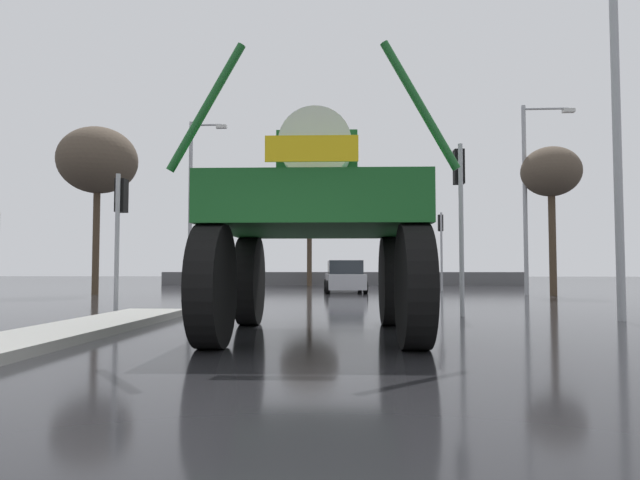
{
  "coord_description": "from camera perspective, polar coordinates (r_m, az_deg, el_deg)",
  "views": [
    {
      "loc": [
        0.91,
        -5.11,
        1.13
      ],
      "look_at": [
        0.18,
        7.38,
        1.76
      ],
      "focal_mm": 31.68,
      "sensor_mm": 36.0,
      "label": 1
    }
  ],
  "objects": [
    {
      "name": "bare_tree_left",
      "position": [
        26.98,
        -21.55,
        7.42
      ],
      "size": [
        3.44,
        3.44,
        7.38
      ],
      "color": "#473828",
      "rests_on": "ground"
    },
    {
      "name": "roadside_barrier",
      "position": [
        38.81,
        2.01,
        -3.92
      ],
      "size": [
        24.86,
        0.24,
        0.9
      ],
      "primitive_type": "cube",
      "color": "#59595B",
      "rests_on": "ground"
    },
    {
      "name": "median_island",
      "position": [
        11.04,
        -22.52,
        -8.17
      ],
      "size": [
        1.43,
        7.47,
        0.15
      ],
      "primitive_type": "cube",
      "color": "gray",
      "rests_on": "ground"
    },
    {
      "name": "streetlight_far_right",
      "position": [
        25.83,
        20.37,
        4.92
      ],
      "size": [
        2.24,
        0.24,
        8.16
      ],
      "color": "#A8AAAF",
      "rests_on": "ground"
    },
    {
      "name": "traffic_signal_far_left",
      "position": [
        29.6,
        12.11,
        0.62
      ],
      "size": [
        0.24,
        0.55,
        4.01
      ],
      "color": "#A8AAAF",
      "rests_on": "ground"
    },
    {
      "name": "streetlight_near_right",
      "position": [
        14.26,
        28.25,
        10.62
      ],
      "size": [
        1.77,
        0.24,
        7.9
      ],
      "color": "#A8AAAF",
      "rests_on": "ground"
    },
    {
      "name": "oversize_sprayer",
      "position": [
        9.72,
        -0.29,
        1.96
      ],
      "size": [
        4.14,
        5.26,
        4.34
      ],
      "rotation": [
        0.0,
        0.0,
        1.6
      ],
      "color": "black",
      "rests_on": "ground"
    },
    {
      "name": "bare_tree_right",
      "position": [
        25.93,
        22.31,
        6.23
      ],
      "size": [
        2.47,
        2.47,
        6.29
      ],
      "color": "#473828",
      "rests_on": "ground"
    },
    {
      "name": "traffic_signal_near_left",
      "position": [
        14.99,
        -19.52,
        2.66
      ],
      "size": [
        0.24,
        0.54,
        3.48
      ],
      "color": "#A8AAAF",
      "rests_on": "ground"
    },
    {
      "name": "streetlight_far_left",
      "position": [
        27.71,
        -12.7,
        4.22
      ],
      "size": [
        1.82,
        0.24,
        8.19
      ],
      "color": "#A8AAAF",
      "rests_on": "ground"
    },
    {
      "name": "bare_tree_far_center",
      "position": [
        38.09,
        -1.08,
        3.33
      ],
      "size": [
        3.99,
        3.99,
        7.0
      ],
      "color": "#473828",
      "rests_on": "ground"
    },
    {
      "name": "traffic_signal_near_right",
      "position": [
        14.1,
        13.92,
        4.84
      ],
      "size": [
        0.24,
        0.54,
        4.12
      ],
      "color": "#A8AAAF",
      "rests_on": "ground"
    },
    {
      "name": "ground_plane",
      "position": [
        23.15,
        1.09,
        -5.71
      ],
      "size": [
        120.0,
        120.0,
        0.0
      ],
      "primitive_type": "plane",
      "color": "black"
    },
    {
      "name": "sedan_ahead",
      "position": [
        26.94,
        2.52,
        -3.8
      ],
      "size": [
        2.15,
        4.23,
        1.52
      ],
      "rotation": [
        0.0,
        0.0,
        1.65
      ],
      "color": "#B7B7BF",
      "rests_on": "ground"
    }
  ]
}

